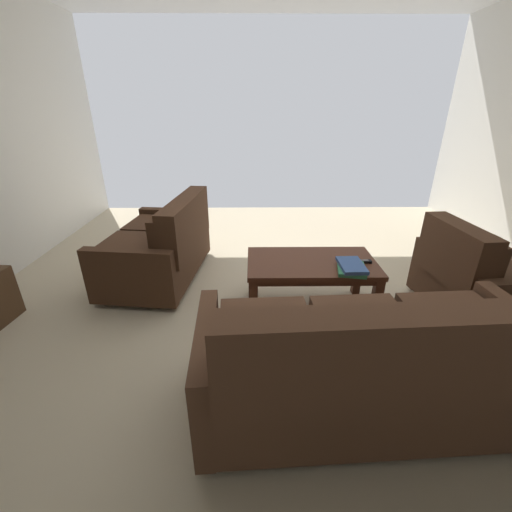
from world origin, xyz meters
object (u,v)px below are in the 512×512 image
object	(u,v)px
loveseat_near	(162,246)
armchair_side	(478,279)
sofa_main	(372,363)
book_stack	(351,267)
coffee_table	(311,268)
tv_remote	(362,261)

from	to	relation	value
loveseat_near	armchair_side	xyz separation A→B (m)	(-2.77, 0.71, -0.01)
sofa_main	armchair_side	distance (m)	1.57
sofa_main	book_stack	distance (m)	0.95
book_stack	sofa_main	bearing A→B (deg)	81.87
loveseat_near	coffee_table	xyz separation A→B (m)	(-1.41, 0.60, 0.03)
coffee_table	armchair_side	bearing A→B (deg)	175.17
sofa_main	coffee_table	world-z (taller)	sofa_main
coffee_table	armchair_side	size ratio (longest dim) A/B	1.11
coffee_table	loveseat_near	bearing A→B (deg)	-23.03
loveseat_near	book_stack	distance (m)	1.86
loveseat_near	armchair_side	size ratio (longest dim) A/B	1.43
sofa_main	loveseat_near	size ratio (longest dim) A/B	1.38
sofa_main	loveseat_near	xyz separation A→B (m)	(1.55, -1.72, -0.02)
sofa_main	book_stack	xyz separation A→B (m)	(-0.13, -0.93, 0.12)
tv_remote	coffee_table	bearing A→B (deg)	-5.29
tv_remote	book_stack	bearing A→B (deg)	49.33
sofa_main	book_stack	world-z (taller)	sofa_main
armchair_side	tv_remote	world-z (taller)	armchair_side
armchair_side	coffee_table	bearing A→B (deg)	-4.83
coffee_table	tv_remote	bearing A→B (deg)	174.71
loveseat_near	coffee_table	world-z (taller)	loveseat_near
coffee_table	sofa_main	bearing A→B (deg)	97.45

